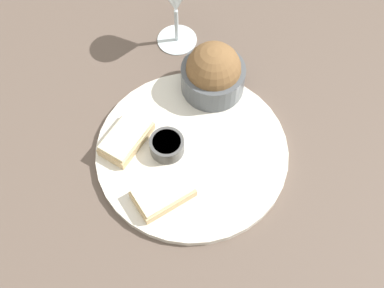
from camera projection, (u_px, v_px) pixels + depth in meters
The scene contains 7 objects.
ground_plane at pixel (192, 154), 0.84m from camera, with size 4.00×4.00×0.00m, color brown.
dinner_plate at pixel (192, 152), 0.84m from camera, with size 0.33×0.33×0.01m.
salad_bowl at pixel (213, 73), 0.86m from camera, with size 0.12×0.12×0.10m.
sauce_ramekin at pixel (167, 145), 0.82m from camera, with size 0.06×0.06×0.03m.
cheese_toast_near at pixel (163, 193), 0.78m from camera, with size 0.11×0.10×0.03m.
cheese_toast_far at pixel (126, 138), 0.83m from camera, with size 0.10×0.07×0.03m.
wine_glass at pixel (175, 0), 0.88m from camera, with size 0.08×0.08×0.16m.
Camera 1 is at (0.36, 0.17, 0.74)m, focal length 45.00 mm.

